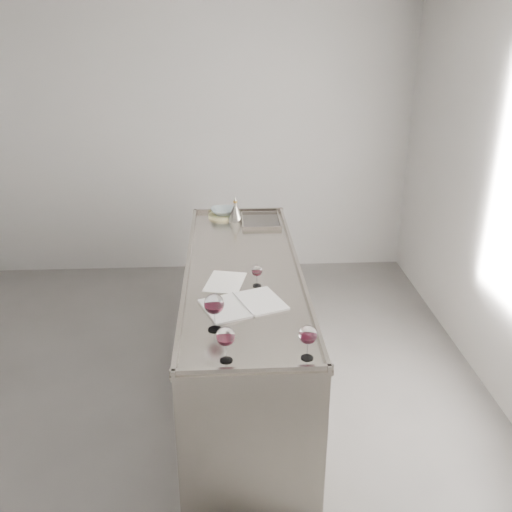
{
  "coord_description": "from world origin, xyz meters",
  "views": [
    {
      "loc": [
        0.39,
        -3.13,
        2.48
      ],
      "look_at": [
        0.59,
        0.33,
        1.02
      ],
      "focal_mm": 40.0,
      "sensor_mm": 36.0,
      "label": 1
    }
  ],
  "objects": [
    {
      "name": "wine_glass_middle",
      "position": [
        0.38,
        -0.78,
        1.07
      ],
      "size": [
        0.09,
        0.09,
        0.18
      ],
      "rotation": [
        0.0,
        0.0,
        0.09
      ],
      "color": "white",
      "rests_on": "counter"
    },
    {
      "name": "room_shell",
      "position": [
        0.0,
        0.0,
        1.4
      ],
      "size": [
        4.54,
        5.04,
        2.84
      ],
      "color": "#53514E",
      "rests_on": "ground"
    },
    {
      "name": "notebook",
      "position": [
        0.48,
        -0.22,
        0.95
      ],
      "size": [
        0.53,
        0.45,
        0.02
      ],
      "rotation": [
        0.0,
        0.0,
        0.36
      ],
      "color": "silver",
      "rests_on": "counter"
    },
    {
      "name": "ceramic_bowl",
      "position": [
        0.38,
        1.38,
        0.99
      ],
      "size": [
        0.22,
        0.22,
        0.05
      ],
      "primitive_type": "imported",
      "rotation": [
        0.0,
        0.0,
        0.07
      ],
      "color": "#8EA0A6",
      "rests_on": "trivet"
    },
    {
      "name": "counter",
      "position": [
        0.5,
        0.3,
        0.47
      ],
      "size": [
        0.77,
        2.42,
        0.97
      ],
      "color": "#9C948C",
      "rests_on": "ground"
    },
    {
      "name": "wine_glass_small",
      "position": [
        0.58,
        0.04,
        1.04
      ],
      "size": [
        0.07,
        0.07,
        0.14
      ],
      "rotation": [
        0.0,
        0.0,
        0.03
      ],
      "color": "white",
      "rests_on": "counter"
    },
    {
      "name": "wine_funnel",
      "position": [
        0.47,
        1.28,
        1.0
      ],
      "size": [
        0.14,
        0.14,
        0.21
      ],
      "rotation": [
        0.0,
        0.0,
        -0.08
      ],
      "color": "gray",
      "rests_on": "counter"
    },
    {
      "name": "wine_glass_right",
      "position": [
        0.78,
        -0.78,
        1.07
      ],
      "size": [
        0.09,
        0.09,
        0.18
      ],
      "rotation": [
        0.0,
        0.0,
        0.31
      ],
      "color": "white",
      "rests_on": "counter"
    },
    {
      "name": "loose_paper_top",
      "position": [
        0.38,
        0.11,
        0.94
      ],
      "size": [
        0.29,
        0.36,
        0.0
      ],
      "primitive_type": "cube",
      "rotation": [
        0.0,
        0.0,
        -0.23
      ],
      "color": "white",
      "rests_on": "counter"
    },
    {
      "name": "wine_glass_left",
      "position": [
        0.32,
        -0.48,
        1.09
      ],
      "size": [
        0.11,
        0.11,
        0.21
      ],
      "rotation": [
        0.0,
        0.0,
        -0.25
      ],
      "color": "white",
      "rests_on": "counter"
    },
    {
      "name": "trivet",
      "position": [
        0.38,
        1.38,
        0.95
      ],
      "size": [
        0.34,
        0.34,
        0.02
      ],
      "primitive_type": "cylinder",
      "rotation": [
        0.0,
        0.0,
        -0.43
      ],
      "color": "beige",
      "rests_on": "counter"
    }
  ]
}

